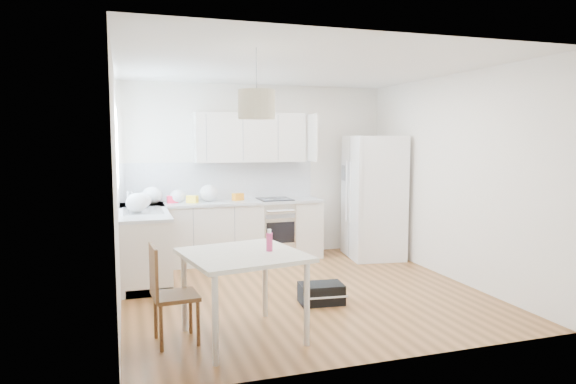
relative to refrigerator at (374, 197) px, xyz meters
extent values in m
plane|color=brown|center=(-1.71, -1.41, -0.95)|extent=(4.20, 4.20, 0.00)
plane|color=white|center=(-1.71, -1.41, 1.75)|extent=(4.20, 4.20, 0.00)
plane|color=silver|center=(-1.71, 0.69, 0.40)|extent=(4.20, 0.00, 4.20)
plane|color=silver|center=(-3.81, -1.41, 0.40)|extent=(0.00, 4.20, 4.20)
plane|color=silver|center=(0.39, -1.41, 0.40)|extent=(0.00, 4.20, 4.20)
cube|color=#BFE0F9|center=(-3.80, -0.26, 0.80)|extent=(0.02, 1.00, 1.00)
cube|color=beige|center=(-2.31, 0.39, -0.51)|extent=(3.00, 0.60, 0.88)
cube|color=beige|center=(-3.51, -0.21, -0.51)|extent=(0.60, 1.80, 0.88)
cube|color=#B8BABD|center=(-2.31, 0.39, -0.05)|extent=(3.02, 0.64, 0.04)
cube|color=#B8BABD|center=(-3.51, -0.21, -0.05)|extent=(0.64, 1.82, 0.04)
cube|color=white|center=(-2.31, 0.68, 0.26)|extent=(3.00, 0.01, 0.58)
cube|color=white|center=(-3.80, -0.21, 0.26)|extent=(0.01, 1.80, 0.58)
cube|color=beige|center=(-1.86, 0.53, 0.92)|extent=(1.70, 0.32, 0.75)
cube|color=#BCB6A0|center=(-2.71, -2.64, -0.16)|extent=(1.20, 1.20, 0.04)
cylinder|color=beige|center=(-3.06, -3.15, -0.57)|extent=(0.05, 0.05, 0.77)
cylinder|color=beige|center=(-2.21, -2.99, -0.57)|extent=(0.05, 0.05, 0.77)
cylinder|color=beige|center=(-3.21, -2.30, -0.57)|extent=(0.05, 0.05, 0.77)
cylinder|color=beige|center=(-2.36, -2.14, -0.57)|extent=(0.05, 0.05, 0.77)
cylinder|color=#D53B7A|center=(-2.45, -2.64, -0.04)|extent=(0.08, 0.08, 0.21)
cube|color=black|center=(-1.64, -1.92, -0.84)|extent=(0.52, 0.37, 0.23)
cylinder|color=beige|center=(-2.53, -2.50, 1.23)|extent=(0.43, 0.43, 0.27)
ellipsoid|color=white|center=(-3.35, 0.40, 0.09)|extent=(0.28, 0.24, 0.25)
ellipsoid|color=white|center=(-2.99, 0.43, 0.07)|extent=(0.21, 0.18, 0.19)
ellipsoid|color=white|center=(-2.52, 0.44, 0.10)|extent=(0.28, 0.24, 0.25)
ellipsoid|color=white|center=(-3.50, -0.01, 0.07)|extent=(0.23, 0.20, 0.21)
ellipsoid|color=white|center=(-3.58, -0.40, 0.09)|extent=(0.28, 0.23, 0.25)
cube|color=orange|center=(-2.08, 0.44, 0.02)|extent=(0.19, 0.15, 0.11)
cube|color=yellow|center=(-2.78, 0.36, 0.02)|extent=(0.18, 0.17, 0.11)
cube|color=red|center=(-3.06, 0.42, 0.02)|extent=(0.17, 0.11, 0.11)
camera|label=1|loc=(-3.74, -7.20, 0.91)|focal=32.00mm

